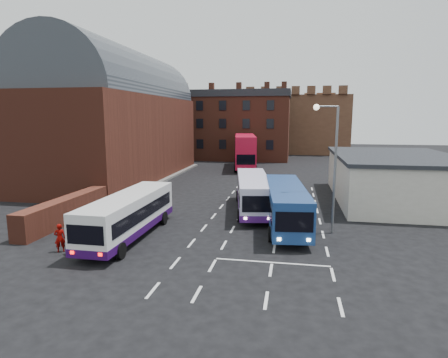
% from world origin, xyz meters
% --- Properties ---
extents(ground, '(180.00, 180.00, 0.00)m').
position_xyz_m(ground, '(0.00, 0.00, 0.00)').
color(ground, black).
extents(railway_station, '(12.00, 28.00, 16.00)m').
position_xyz_m(railway_station, '(-15.50, 21.00, 7.64)').
color(railway_station, '#602B1E').
rests_on(railway_station, ground).
extents(forecourt_wall, '(1.20, 10.00, 1.80)m').
position_xyz_m(forecourt_wall, '(-10.20, 2.00, 0.90)').
color(forecourt_wall, '#602B1E').
rests_on(forecourt_wall, ground).
extents(cream_building, '(10.40, 16.40, 4.25)m').
position_xyz_m(cream_building, '(15.00, 14.00, 2.16)').
color(cream_building, beige).
rests_on(cream_building, ground).
extents(brick_terrace, '(22.00, 10.00, 11.00)m').
position_xyz_m(brick_terrace, '(-6.00, 46.00, 5.50)').
color(brick_terrace, brown).
rests_on(brick_terrace, ground).
extents(castle_keep, '(22.00, 22.00, 12.00)m').
position_xyz_m(castle_keep, '(6.00, 66.00, 6.00)').
color(castle_keep, brown).
rests_on(castle_keep, ground).
extents(bus_white_outbound, '(2.58, 10.05, 2.74)m').
position_xyz_m(bus_white_outbound, '(-4.18, -0.40, 1.62)').
color(bus_white_outbound, white).
rests_on(bus_white_outbound, ground).
extents(bus_white_inbound, '(4.00, 10.58, 2.82)m').
position_xyz_m(bus_white_inbound, '(2.81, 7.80, 1.66)').
color(bus_white_inbound, silver).
rests_on(bus_white_inbound, ground).
extents(bus_blue, '(3.54, 10.74, 2.88)m').
position_xyz_m(bus_blue, '(5.53, 3.82, 1.70)').
color(bus_blue, navy).
rests_on(bus_blue, ground).
extents(bus_red_double, '(4.63, 12.66, 4.95)m').
position_xyz_m(bus_red_double, '(-1.14, 33.10, 2.63)').
color(bus_red_double, red).
rests_on(bus_red_double, ground).
extents(street_lamp, '(1.61, 0.78, 8.36)m').
position_xyz_m(street_lamp, '(8.33, 2.72, 5.05)').
color(street_lamp, slate).
rests_on(street_lamp, ground).
extents(pedestrian_red, '(0.72, 0.64, 1.65)m').
position_xyz_m(pedestrian_red, '(-6.92, -3.60, 0.82)').
color(pedestrian_red, '#760401').
rests_on(pedestrian_red, ground).
extents(pedestrian_beige, '(1.00, 0.89, 1.71)m').
position_xyz_m(pedestrian_beige, '(-5.85, -3.69, 0.86)').
color(pedestrian_beige, '#C5BA92').
rests_on(pedestrian_beige, ground).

